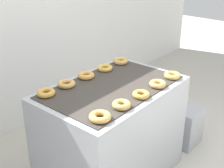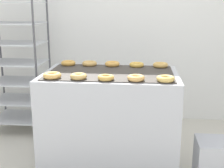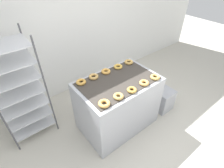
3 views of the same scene
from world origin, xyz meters
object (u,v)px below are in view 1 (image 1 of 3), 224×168
(donut_near_rightmost, at_px, (172,75))
(donut_far_center, at_px, (86,75))
(glaze_bin, at_px, (185,125))
(donut_near_leftmost, at_px, (100,117))
(donut_near_right, at_px, (158,84))
(donut_far_right, at_px, (105,68))
(donut_far_left, at_px, (67,84))
(donut_near_center, at_px, (141,94))
(donut_far_leftmost, at_px, (46,93))
(fryer_machine, at_px, (112,134))
(donut_near_left, at_px, (121,105))
(donut_far_rightmost, at_px, (121,61))

(donut_near_rightmost, relative_size, donut_far_center, 0.99)
(donut_near_rightmost, bearing_deg, glaze_bin, 5.03)
(donut_near_leftmost, relative_size, donut_near_right, 1.08)
(donut_far_center, xyz_separation_m, donut_far_right, (0.25, -0.01, -0.00))
(donut_far_left, bearing_deg, donut_near_center, -68.00)
(glaze_bin, distance_m, donut_far_right, 1.19)
(donut_near_leftmost, relative_size, donut_far_leftmost, 1.05)
(fryer_machine, xyz_separation_m, donut_near_leftmost, (-0.47, -0.29, 0.51))
(fryer_machine, bearing_deg, donut_near_leftmost, -148.80)
(donut_near_right, height_order, donut_far_left, same)
(donut_near_leftmost, height_order, donut_far_left, donut_near_leftmost)
(donut_near_center, xyz_separation_m, donut_far_leftmost, (-0.46, 0.60, 0.00))
(glaze_bin, relative_size, donut_far_leftmost, 2.96)
(donut_near_leftmost, height_order, donut_near_left, donut_near_leftmost)
(donut_far_leftmost, relative_size, donut_far_left, 0.98)
(donut_far_center, height_order, donut_far_rightmost, same)
(glaze_bin, xyz_separation_m, donut_far_right, (-0.72, 0.55, 0.77))
(donut_near_left, height_order, donut_far_center, same)
(donut_near_rightmost, height_order, donut_far_left, same)
(donut_near_leftmost, relative_size, donut_far_center, 1.04)
(glaze_bin, bearing_deg, donut_far_rightmost, 131.39)
(fryer_machine, relative_size, donut_far_right, 8.54)
(donut_far_left, bearing_deg, donut_near_left, -89.34)
(donut_far_leftmost, relative_size, donut_far_rightmost, 0.98)
(glaze_bin, bearing_deg, donut_near_leftmost, -178.94)
(donut_near_leftmost, height_order, donut_far_right, donut_near_leftmost)
(fryer_machine, height_order, donut_far_right, donut_far_right)
(donut_near_right, height_order, donut_far_center, same)
(donut_near_right, bearing_deg, donut_far_rightmost, 68.37)
(glaze_bin, distance_m, donut_far_rightmost, 1.06)
(donut_near_leftmost, xyz_separation_m, donut_near_rightmost, (0.96, -0.01, -0.00))
(fryer_machine, bearing_deg, donut_far_center, 92.37)
(donut_near_leftmost, bearing_deg, donut_near_left, -1.56)
(donut_far_leftmost, height_order, donut_far_left, same)
(donut_near_left, distance_m, donut_near_rightmost, 0.73)
(donut_near_left, bearing_deg, glaze_bin, 1.56)
(fryer_machine, xyz_separation_m, donut_far_center, (-0.01, 0.29, 0.51))
(donut_near_leftmost, height_order, donut_near_right, donut_near_leftmost)
(donut_near_center, bearing_deg, donut_near_left, 177.17)
(glaze_bin, distance_m, donut_near_right, 1.05)
(fryer_machine, bearing_deg, donut_near_rightmost, -31.64)
(fryer_machine, bearing_deg, donut_far_rightmost, 30.75)
(fryer_machine, distance_m, donut_near_right, 0.64)
(donut_near_left, relative_size, donut_far_left, 0.94)
(donut_near_rightmost, bearing_deg, donut_near_left, 179.33)
(glaze_bin, bearing_deg, donut_near_center, -177.37)
(donut_far_left, bearing_deg, donut_near_leftmost, -111.05)
(donut_far_right, bearing_deg, donut_far_leftmost, 179.27)
(donut_near_left, height_order, donut_far_right, donut_near_left)
(donut_near_center, height_order, donut_far_right, same)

